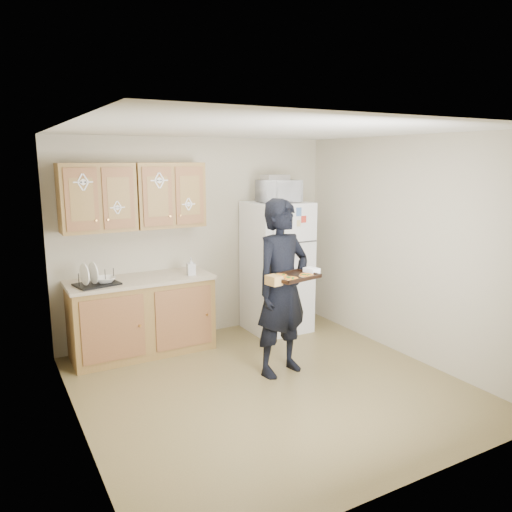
% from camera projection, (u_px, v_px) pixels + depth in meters
% --- Properties ---
extents(floor, '(3.60, 3.60, 0.00)m').
position_uv_depth(floor, '(270.00, 386.00, 5.01)').
color(floor, brown).
rests_on(floor, ground).
extents(ceiling, '(3.60, 3.60, 0.00)m').
position_uv_depth(ceiling, '(271.00, 130.00, 4.53)').
color(ceiling, white).
rests_on(ceiling, wall_back).
extents(wall_back, '(3.60, 0.04, 2.50)m').
position_uv_depth(wall_back, '(198.00, 238.00, 6.31)').
color(wall_back, '#BCB298').
rests_on(wall_back, floor).
extents(wall_front, '(3.60, 0.04, 2.50)m').
position_uv_depth(wall_front, '(412.00, 315.00, 3.23)').
color(wall_front, '#BCB298').
rests_on(wall_front, floor).
extents(wall_left, '(0.04, 3.60, 2.50)m').
position_uv_depth(wall_left, '(73.00, 288.00, 3.91)').
color(wall_left, '#BCB298').
rests_on(wall_left, floor).
extents(wall_right, '(0.04, 3.60, 2.50)m').
position_uv_depth(wall_right, '(407.00, 248.00, 5.63)').
color(wall_right, '#BCB298').
rests_on(wall_right, floor).
extents(refrigerator, '(0.75, 0.70, 1.70)m').
position_uv_depth(refrigerator, '(277.00, 267.00, 6.53)').
color(refrigerator, white).
rests_on(refrigerator, floor).
extents(base_cabinet, '(1.60, 0.60, 0.86)m').
position_uv_depth(base_cabinet, '(142.00, 318.00, 5.79)').
color(base_cabinet, olive).
rests_on(base_cabinet, floor).
extents(countertop, '(1.64, 0.64, 0.04)m').
position_uv_depth(countertop, '(140.00, 280.00, 5.71)').
color(countertop, '#C0AD94').
rests_on(countertop, base_cabinet).
extents(upper_cab_left, '(0.80, 0.33, 0.75)m').
position_uv_depth(upper_cab_left, '(97.00, 198.00, 5.45)').
color(upper_cab_left, olive).
rests_on(upper_cab_left, wall_back).
extents(upper_cab_right, '(0.80, 0.33, 0.75)m').
position_uv_depth(upper_cab_right, '(169.00, 195.00, 5.84)').
color(upper_cab_right, olive).
rests_on(upper_cab_right, wall_back).
extents(cereal_box, '(0.20, 0.07, 0.32)m').
position_uv_depth(cereal_box, '(298.00, 307.00, 7.11)').
color(cereal_box, gold).
rests_on(cereal_box, floor).
extents(person, '(0.75, 0.57, 1.85)m').
position_uv_depth(person, '(282.00, 288.00, 5.17)').
color(person, black).
rests_on(person, floor).
extents(baking_tray, '(0.51, 0.42, 0.04)m').
position_uv_depth(baking_tray, '(293.00, 277.00, 4.85)').
color(baking_tray, black).
rests_on(baking_tray, person).
extents(pizza_front_left, '(0.15, 0.15, 0.02)m').
position_uv_depth(pizza_front_left, '(291.00, 279.00, 4.72)').
color(pizza_front_left, gold).
rests_on(pizza_front_left, baking_tray).
extents(pizza_front_right, '(0.15, 0.15, 0.02)m').
position_uv_depth(pizza_front_right, '(307.00, 275.00, 4.86)').
color(pizza_front_right, gold).
rests_on(pizza_front_right, baking_tray).
extents(pizza_back_left, '(0.15, 0.15, 0.02)m').
position_uv_depth(pizza_back_left, '(280.00, 276.00, 4.84)').
color(pizza_back_left, gold).
rests_on(pizza_back_left, baking_tray).
extents(microwave, '(0.52, 0.37, 0.28)m').
position_uv_depth(microwave, '(279.00, 191.00, 6.29)').
color(microwave, white).
rests_on(microwave, refrigerator).
extents(foil_pan, '(0.32, 0.22, 0.07)m').
position_uv_depth(foil_pan, '(275.00, 177.00, 6.26)').
color(foil_pan, '#B6B5BD').
rests_on(foil_pan, microwave).
extents(dish_rack, '(0.49, 0.41, 0.17)m').
position_uv_depth(dish_rack, '(97.00, 277.00, 5.38)').
color(dish_rack, black).
rests_on(dish_rack, countertop).
extents(bowl, '(0.27, 0.27, 0.06)m').
position_uv_depth(bowl, '(105.00, 280.00, 5.43)').
color(bowl, white).
rests_on(bowl, dish_rack).
extents(soap_bottle, '(0.10, 0.11, 0.21)m').
position_uv_depth(soap_bottle, '(191.00, 266.00, 5.84)').
color(soap_bottle, white).
rests_on(soap_bottle, countertop).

